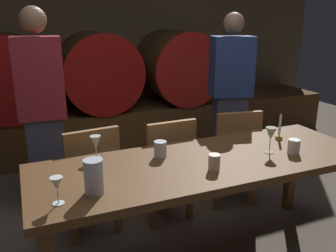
# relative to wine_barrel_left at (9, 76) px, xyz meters

# --- Properties ---
(back_wall) EXTENTS (7.09, 0.24, 2.93)m
(back_wall) POSITION_rel_wine_barrel_left_xyz_m (1.01, 0.55, 0.47)
(back_wall) COLOR brown
(back_wall) RESTS_ON ground
(barrel_shelf) EXTENTS (6.38, 0.90, 0.54)m
(barrel_shelf) POSITION_rel_wine_barrel_left_xyz_m (1.01, 0.00, -0.73)
(barrel_shelf) COLOR brown
(barrel_shelf) RESTS_ON ground
(wine_barrel_left) EXTENTS (0.94, 0.95, 0.94)m
(wine_barrel_left) POSITION_rel_wine_barrel_left_xyz_m (0.00, 0.00, 0.00)
(wine_barrel_left) COLOR #513319
(wine_barrel_left) RESTS_ON barrel_shelf
(wine_barrel_center) EXTENTS (0.94, 0.95, 0.94)m
(wine_barrel_center) POSITION_rel_wine_barrel_left_xyz_m (0.99, 0.00, 0.00)
(wine_barrel_center) COLOR #513319
(wine_barrel_center) RESTS_ON barrel_shelf
(wine_barrel_right) EXTENTS (0.94, 0.95, 0.94)m
(wine_barrel_right) POSITION_rel_wine_barrel_left_xyz_m (2.05, 0.00, 0.00)
(wine_barrel_right) COLOR #513319
(wine_barrel_right) RESTS_ON barrel_shelf
(dining_table) EXTENTS (2.21, 0.77, 0.75)m
(dining_table) POSITION_rel_wine_barrel_left_xyz_m (1.14, -2.51, -0.32)
(dining_table) COLOR brown
(dining_table) RESTS_ON ground
(chair_left) EXTENTS (0.44, 0.44, 0.88)m
(chair_left) POSITION_rel_wine_barrel_left_xyz_m (0.50, -1.88, -0.51)
(chair_left) COLOR olive
(chair_left) RESTS_ON ground
(chair_center) EXTENTS (0.41, 0.41, 0.88)m
(chair_center) POSITION_rel_wine_barrel_left_xyz_m (1.11, -1.91, -0.51)
(chair_center) COLOR olive
(chair_center) RESTS_ON ground
(chair_right) EXTENTS (0.45, 0.45, 0.88)m
(chair_right) POSITION_rel_wine_barrel_left_xyz_m (1.75, -1.88, -0.51)
(chair_right) COLOR olive
(chair_right) RESTS_ON ground
(guest_left) EXTENTS (0.39, 0.26, 1.72)m
(guest_left) POSITION_rel_wine_barrel_left_xyz_m (0.24, -1.28, -0.11)
(guest_left) COLOR #33384C
(guest_left) RESTS_ON ground
(guest_right) EXTENTS (0.43, 0.33, 1.67)m
(guest_right) POSITION_rel_wine_barrel_left_xyz_m (1.95, -1.51, -0.14)
(guest_right) COLOR #33384C
(guest_right) RESTS_ON ground
(candle_center) EXTENTS (0.05, 0.05, 0.21)m
(candle_center) POSITION_rel_wine_barrel_left_xyz_m (1.84, -2.37, -0.18)
(candle_center) COLOR olive
(candle_center) RESTS_ON dining_table
(pitcher) EXTENTS (0.10, 0.10, 0.19)m
(pitcher) POSITION_rel_wine_barrel_left_xyz_m (0.38, -2.68, -0.15)
(pitcher) COLOR silver
(pitcher) RESTS_ON dining_table
(wine_glass_left) EXTENTS (0.06, 0.06, 0.14)m
(wine_glass_left) POSITION_rel_wine_barrel_left_xyz_m (0.20, -2.72, -0.14)
(wine_glass_left) COLOR white
(wine_glass_left) RESTS_ON dining_table
(wine_glass_center) EXTENTS (0.07, 0.07, 0.15)m
(wine_glass_center) POSITION_rel_wine_barrel_left_xyz_m (0.50, -2.20, -0.14)
(wine_glass_center) COLOR silver
(wine_glass_center) RESTS_ON dining_table
(wine_glass_right) EXTENTS (0.07, 0.07, 0.18)m
(wine_glass_right) POSITION_rel_wine_barrel_left_xyz_m (1.59, -2.56, -0.11)
(wine_glass_right) COLOR silver
(wine_glass_right) RESTS_ON dining_table
(cup_left) EXTENTS (0.08, 0.08, 0.11)m
(cup_left) POSITION_rel_wine_barrel_left_xyz_m (0.89, -2.35, -0.19)
(cup_left) COLOR silver
(cup_left) RESTS_ON dining_table
(cup_center) EXTENTS (0.07, 0.07, 0.10)m
(cup_center) POSITION_rel_wine_barrel_left_xyz_m (1.11, -2.66, -0.19)
(cup_center) COLOR beige
(cup_center) RESTS_ON dining_table
(cup_right) EXTENTS (0.08, 0.08, 0.10)m
(cup_right) POSITION_rel_wine_barrel_left_xyz_m (1.73, -2.64, -0.19)
(cup_right) COLOR white
(cup_right) RESTS_ON dining_table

